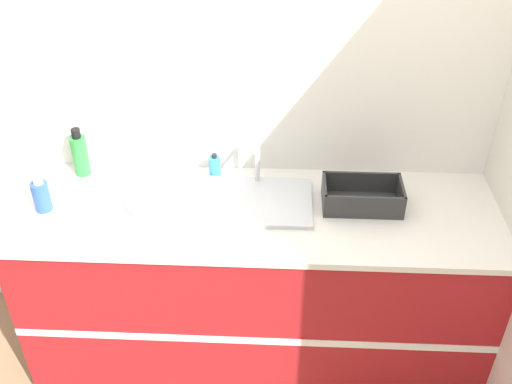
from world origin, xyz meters
TOP-DOWN VIEW (x-y plane):
  - wall_back at (0.00, 0.70)m, footprint 4.56×0.06m
  - counter_cabinet at (0.00, 0.33)m, footprint 2.19×0.69m
  - sink at (-0.01, 0.39)m, footprint 0.51×0.36m
  - paper_towel_roll at (-0.52, 0.32)m, footprint 0.12×0.12m
  - dish_rack at (0.47, 0.39)m, footprint 0.35×0.20m
  - bottle_blue at (-0.95, 0.29)m, footprint 0.08×0.08m
  - bottle_green at (-0.85, 0.59)m, footprint 0.08×0.08m
  - soap_dispenser at (-0.22, 0.60)m, footprint 0.06×0.06m

SIDE VIEW (x-z plane):
  - counter_cabinet at x=0.00m, z-range 0.00..0.93m
  - sink at x=-0.01m, z-range 0.82..1.09m
  - dish_rack at x=0.47m, z-range 0.92..1.03m
  - soap_dispenser at x=-0.22m, z-range 0.93..1.04m
  - bottle_blue at x=-0.95m, z-range 0.92..1.09m
  - bottle_green at x=-0.85m, z-range 0.92..1.16m
  - paper_towel_roll at x=-0.52m, z-range 0.94..1.18m
  - wall_back at x=0.00m, z-range 0.00..2.60m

